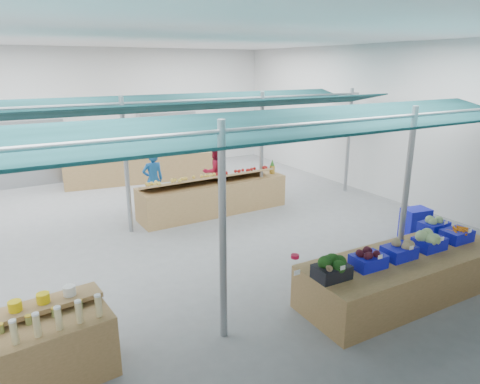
{
  "coord_description": "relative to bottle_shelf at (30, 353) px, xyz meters",
  "views": [
    {
      "loc": [
        -3.39,
        -8.58,
        3.62
      ],
      "look_at": [
        0.65,
        -1.6,
        1.22
      ],
      "focal_mm": 32.0,
      "sensor_mm": 36.0,
      "label": 1
    }
  ],
  "objects": [
    {
      "name": "veg_counter",
      "position": [
        5.44,
        -0.76,
        -0.09
      ],
      "size": [
        3.66,
        1.28,
        0.71
      ],
      "primitive_type": "cube",
      "rotation": [
        0.0,
        0.0,
        -0.02
      ],
      "color": "olive",
      "rests_on": "floor"
    },
    {
      "name": "floor",
      "position": [
        3.39,
        3.75,
        -0.44
      ],
      "size": [
        13.0,
        13.0,
        0.0
      ],
      "primitive_type": "plane",
      "color": "slate",
      "rests_on": "ground"
    },
    {
      "name": "vendor_left",
      "position": [
        3.4,
        5.56,
        0.33
      ],
      "size": [
        0.57,
        0.38,
        1.53
      ],
      "primitive_type": "imported",
      "rotation": [
        0.0,
        0.0,
        3.16
      ],
      "color": "#17559B",
      "rests_on": "floor"
    },
    {
      "name": "pineapple",
      "position": [
        6.34,
        4.4,
        0.56
      ],
      "size": [
        0.14,
        0.14,
        0.39
      ],
      "rotation": [
        0.0,
        0.0,
        0.04
      ],
      "color": "#8C6019",
      "rests_on": "fruit_counter"
    },
    {
      "name": "hall",
      "position": [
        3.39,
        5.19,
        2.21
      ],
      "size": [
        13.0,
        13.0,
        13.0
      ],
      "color": "silver",
      "rests_on": "ground"
    },
    {
      "name": "pole_ribbon",
      "position": [
        3.35,
        -0.56,
        0.64
      ],
      "size": [
        0.12,
        0.12,
        0.28
      ],
      "color": "#BA0C2C",
      "rests_on": "pole_grid"
    },
    {
      "name": "vendor_right",
      "position": [
        5.2,
        5.56,
        0.33
      ],
      "size": [
        0.76,
        0.59,
        1.53
      ],
      "primitive_type": "imported",
      "rotation": [
        0.0,
        0.0,
        3.16
      ],
      "color": "maroon",
      "rests_on": "floor"
    },
    {
      "name": "crate_cabbage",
      "position": [
        5.95,
        -0.77,
        0.43
      ],
      "size": [
        0.51,
        0.41,
        0.35
      ],
      "rotation": [
        0.0,
        0.0,
        -0.03
      ],
      "color": "#1116BA",
      "rests_on": "veg_counter"
    },
    {
      "name": "fruit_counter",
      "position": [
        4.6,
        4.46,
        -0.03
      ],
      "size": [
        3.85,
        0.99,
        0.82
      ],
      "primitive_type": "cube",
      "rotation": [
        0.0,
        0.0,
        0.02
      ],
      "color": "olive",
      "rests_on": "floor"
    },
    {
      "name": "bottle_shelf",
      "position": [
        0.0,
        0.0,
        0.0
      ],
      "size": [
        1.88,
        1.25,
        1.08
      ],
      "rotation": [
        0.0,
        0.0,
        0.1
      ],
      "color": "olive",
      "rests_on": "floor"
    },
    {
      "name": "crate_carrots",
      "position": [
        6.66,
        -0.78,
        0.38
      ],
      "size": [
        0.51,
        0.41,
        0.29
      ],
      "rotation": [
        0.0,
        0.0,
        -0.03
      ],
      "color": "#1116BA",
      "rests_on": "veg_counter"
    },
    {
      "name": "apple_heap_red",
      "position": [
        5.38,
        4.39,
        0.55
      ],
      "size": [
        1.53,
        0.76,
        0.27
      ],
      "rotation": [
        0.0,
        0.0,
        0.04
      ],
      "color": "#997247",
      "rests_on": "fruit_counter"
    },
    {
      "name": "awnings",
      "position": [
        4.14,
        2.0,
        2.34
      ],
      "size": [
        9.5,
        7.08,
        0.3
      ],
      "color": "black",
      "rests_on": "pole_grid"
    },
    {
      "name": "crate_broccoli",
      "position": [
        3.87,
        -0.73,
        0.43
      ],
      "size": [
        0.51,
        0.41,
        0.35
      ],
      "rotation": [
        0.0,
        0.0,
        -0.03
      ],
      "color": "black",
      "rests_on": "veg_counter"
    },
    {
      "name": "back_shelving_left",
      "position": [
        0.89,
        9.75,
        0.56
      ],
      "size": [
        2.0,
        0.5,
        2.0
      ],
      "primitive_type": "cube",
      "color": "#B23F33",
      "rests_on": "floor"
    },
    {
      "name": "sparrow",
      "position": [
        3.71,
        -0.86,
        0.52
      ],
      "size": [
        0.12,
        0.09,
        0.11
      ],
      "rotation": [
        0.0,
        0.0,
        -0.03
      ],
      "color": "brown",
      "rests_on": "crate_broccoli"
    },
    {
      "name": "apple_heap_yellow",
      "position": [
        3.69,
        4.35,
        0.55
      ],
      "size": [
        1.93,
        0.77,
        0.27
      ],
      "rotation": [
        0.0,
        0.0,
        0.04
      ],
      "color": "#997247",
      "rests_on": "fruit_counter"
    },
    {
      "name": "far_counter",
      "position": [
        4.01,
        8.43,
        -0.01
      ],
      "size": [
        4.89,
        1.62,
        0.86
      ],
      "primitive_type": "cube",
      "rotation": [
        0.0,
        0.0,
        -0.14
      ],
      "color": "olive",
      "rests_on": "floor"
    },
    {
      "name": "crate_extra",
      "position": [
        6.66,
        -0.33,
        0.42
      ],
      "size": [
        0.51,
        0.41,
        0.32
      ],
      "rotation": [
        0.0,
        0.0,
        0.02
      ],
      "color": "#1116BA",
      "rests_on": "veg_counter"
    },
    {
      "name": "crate_celeriac",
      "position": [
        5.24,
        -0.76,
        0.41
      ],
      "size": [
        0.51,
        0.41,
        0.31
      ],
      "rotation": [
        0.0,
        0.0,
        -0.03
      ],
      "color": "#1116BA",
      "rests_on": "veg_counter"
    },
    {
      "name": "pole_grid",
      "position": [
        4.14,
        2.0,
        1.37
      ],
      "size": [
        10.0,
        4.6,
        3.0
      ],
      "color": "gray",
      "rests_on": "floor"
    },
    {
      "name": "crate_stack",
      "position": [
        7.61,
        0.77,
        -0.1
      ],
      "size": [
        0.62,
        0.48,
        0.67
      ],
      "primitive_type": "cube",
      "rotation": [
        0.0,
        0.0,
        -0.18
      ],
      "color": "#1116BA",
      "rests_on": "floor"
    },
    {
      "name": "back_shelving_right",
      "position": [
        5.39,
        9.75,
        0.56
      ],
      "size": [
        2.0,
        0.5,
        2.0
      ],
      "primitive_type": "cube",
      "color": "#B23F33",
      "rests_on": "floor"
    },
    {
      "name": "crate_beets",
      "position": [
        4.58,
        -0.75,
        0.4
      ],
      "size": [
        0.51,
        0.41,
        0.29
      ],
      "rotation": [
        0.0,
        0.0,
        -0.03
      ],
      "color": "#1116BA",
      "rests_on": "veg_counter"
    }
  ]
}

